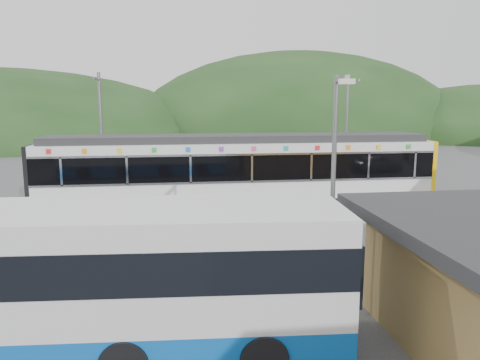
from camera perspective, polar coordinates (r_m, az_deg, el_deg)
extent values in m
plane|color=#4C4C4F|center=(18.95, 1.44, -7.19)|extent=(120.00, 120.00, 0.00)
ellipsoid|color=#1E3D19|center=(74.55, 7.02, 5.35)|extent=(52.00, 39.00, 26.00)
cube|color=#9E9E99|center=(22.06, 0.08, -4.36)|extent=(26.00, 3.20, 0.30)
cube|color=yellow|center=(20.77, 0.57, -4.80)|extent=(26.00, 0.10, 0.01)
cube|color=black|center=(24.63, -14.24, -2.82)|extent=(3.20, 2.20, 0.56)
cube|color=black|center=(26.11, 12.93, -2.07)|extent=(3.20, 2.20, 0.56)
cube|color=silver|center=(24.52, -0.25, -0.81)|extent=(20.00, 2.90, 0.92)
cube|color=black|center=(24.33, -0.25, 1.94)|extent=(20.00, 2.96, 1.45)
cube|color=silver|center=(22.96, 0.23, -0.23)|extent=(20.00, 0.05, 0.10)
cube|color=silver|center=(22.77, 0.24, 3.12)|extent=(20.00, 0.05, 0.10)
cube|color=silver|center=(24.22, -0.26, 4.16)|extent=(20.00, 2.90, 0.45)
cube|color=#2D2D30|center=(24.19, -0.26, 5.12)|extent=(19.40, 2.50, 0.36)
cube|color=yellow|center=(27.57, 21.10, 1.52)|extent=(0.24, 2.92, 3.00)
cube|color=black|center=(25.16, -23.71, 0.62)|extent=(0.20, 2.92, 3.00)
cube|color=silver|center=(23.27, -20.98, 0.94)|extent=(0.10, 0.05, 1.35)
cube|color=silver|center=(22.77, -13.61, 1.13)|extent=(0.10, 0.05, 1.35)
cube|color=silver|center=(22.65, -6.04, 1.31)|extent=(0.10, 0.05, 1.35)
cube|color=silver|center=(22.93, 1.47, 1.46)|extent=(0.10, 0.05, 1.35)
cube|color=silver|center=(23.59, 8.69, 1.58)|extent=(0.10, 0.05, 1.35)
cube|color=silver|center=(24.61, 15.41, 1.67)|extent=(0.10, 0.05, 1.35)
cube|color=silver|center=(25.69, 20.55, 1.73)|extent=(0.10, 0.05, 1.35)
cube|color=red|center=(23.29, -22.31, 3.23)|extent=(0.22, 0.04, 0.22)
cube|color=orange|center=(22.94, -18.44, 3.37)|extent=(0.22, 0.04, 0.22)
cube|color=yellow|center=(22.69, -14.46, 3.50)|extent=(0.22, 0.04, 0.22)
cube|color=green|center=(22.56, -10.41, 3.61)|extent=(0.22, 0.04, 0.22)
cube|color=blue|center=(22.54, -6.34, 3.71)|extent=(0.22, 0.04, 0.22)
cube|color=purple|center=(22.64, -2.28, 3.78)|extent=(0.22, 0.04, 0.22)
cube|color=#E54C8C|center=(22.84, 1.73, 3.84)|extent=(0.22, 0.04, 0.22)
cube|color=#19A5A5|center=(23.16, 5.64, 3.88)|extent=(0.22, 0.04, 0.22)
cube|color=red|center=(23.58, 9.44, 3.89)|extent=(0.22, 0.04, 0.22)
cube|color=orange|center=(24.10, 13.09, 3.90)|extent=(0.22, 0.04, 0.22)
cube|color=yellow|center=(24.71, 16.57, 3.88)|extent=(0.22, 0.04, 0.22)
cube|color=green|center=(25.41, 19.87, 3.86)|extent=(0.22, 0.04, 0.22)
cylinder|color=slate|center=(26.89, -16.52, 5.01)|extent=(0.18, 0.18, 7.00)
cube|color=slate|center=(26.06, -17.12, 11.67)|extent=(0.08, 1.80, 0.08)
cylinder|color=slate|center=(28.37, 12.80, 5.39)|extent=(0.18, 0.18, 7.00)
cube|color=slate|center=(27.57, 13.63, 11.69)|extent=(0.08, 1.80, 0.08)
cube|color=blue|center=(11.32, -20.18, -16.89)|extent=(12.09, 3.46, 0.87)
cube|color=silver|center=(10.96, -20.45, -12.81)|extent=(12.09, 3.46, 0.87)
cube|color=black|center=(10.67, -20.73, -8.49)|extent=(12.10, 3.50, 0.87)
cube|color=silver|center=(10.48, -20.95, -4.81)|extent=(12.09, 3.46, 0.54)
cylinder|color=black|center=(11.80, -27.05, -16.54)|extent=(1.15, 2.89, 0.98)
cylinder|color=black|center=(11.04, -12.76, -17.52)|extent=(1.15, 2.89, 0.98)
cylinder|color=black|center=(10.97, 2.09, -17.46)|extent=(1.15, 2.89, 0.98)
cylinder|color=slate|center=(12.11, 11.22, -2.16)|extent=(0.12, 0.12, 6.10)
cube|color=slate|center=(11.45, 12.47, 11.97)|extent=(0.21, 1.02, 0.12)
cube|color=silver|center=(11.01, 13.28, 11.61)|extent=(0.36, 0.21, 0.12)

